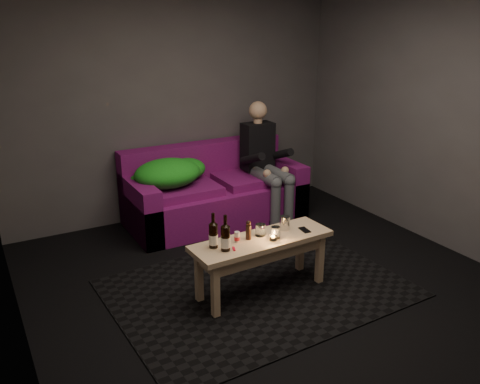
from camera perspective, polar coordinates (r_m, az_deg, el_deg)
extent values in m
plane|color=black|center=(4.45, 4.79, -11.40)|extent=(4.50, 4.50, 0.00)
plane|color=#494749|center=(5.90, -7.24, 9.70)|extent=(4.00, 0.00, 4.00)
plane|color=#494749|center=(3.30, -24.77, 0.50)|extent=(0.00, 4.50, 4.50)
plane|color=#494749|center=(5.32, 23.56, 7.23)|extent=(0.00, 4.50, 4.50)
cube|color=black|center=(4.52, 2.05, -10.73)|extent=(2.53, 1.88, 0.01)
cube|color=#6D0E62|center=(5.86, -2.75, -1.30)|extent=(2.00, 0.90, 0.42)
cube|color=#6D0E62|center=(6.02, -4.27, 3.53)|extent=(2.00, 0.22, 0.44)
cube|color=#6D0E62|center=(5.51, -11.16, -1.90)|extent=(0.20, 0.90, 0.62)
cube|color=#6D0E62|center=(6.25, 4.62, 0.96)|extent=(0.20, 0.90, 0.62)
cube|color=#6D0E62|center=(5.57, -6.43, 0.22)|extent=(0.75, 0.60, 0.10)
cube|color=#6D0E62|center=(5.92, 1.06, 1.51)|extent=(0.75, 0.60, 0.10)
ellipsoid|color=#1D8D19|center=(5.50, -8.14, 2.09)|extent=(0.72, 0.56, 0.30)
ellipsoid|color=#1D8D19|center=(5.73, -6.04, 2.57)|extent=(0.44, 0.36, 0.24)
ellipsoid|color=#1D8D19|center=(5.56, -10.67, 1.38)|extent=(0.32, 0.26, 0.16)
cube|color=black|center=(5.99, 1.98, 5.18)|extent=(0.36, 0.22, 0.55)
sphere|color=#D9AC88|center=(5.91, 2.03, 9.14)|extent=(0.21, 0.21, 0.21)
cylinder|color=#52565E|center=(5.77, 2.78, 1.73)|extent=(0.14, 0.50, 0.14)
cylinder|color=#52565E|center=(5.86, 4.27, 1.98)|extent=(0.14, 0.50, 0.14)
cylinder|color=#52565E|center=(5.67, 4.01, -1.56)|extent=(0.11, 0.11, 0.51)
cylinder|color=#52565E|center=(5.76, 5.51, -1.25)|extent=(0.11, 0.11, 0.51)
cube|color=black|center=(5.71, 4.28, -3.86)|extent=(0.09, 0.22, 0.06)
cube|color=black|center=(5.80, 5.77, -3.51)|extent=(0.09, 0.22, 0.06)
cube|color=#DCB180|center=(4.26, 2.47, -5.48)|extent=(1.24, 0.44, 0.04)
cube|color=#DCB180|center=(4.29, 2.46, -6.43)|extent=(1.08, 0.34, 0.11)
cube|color=#DCB180|center=(4.03, -2.78, -11.07)|extent=(0.06, 0.06, 0.46)
cube|color=#DCB180|center=(4.25, -4.62, -9.43)|extent=(0.06, 0.06, 0.46)
cube|color=#DCB180|center=(4.56, 8.95, -7.48)|extent=(0.06, 0.06, 0.46)
cube|color=#DCB180|center=(4.75, 6.78, -6.23)|extent=(0.06, 0.06, 0.46)
cylinder|color=black|center=(4.05, -3.01, -4.95)|extent=(0.07, 0.07, 0.20)
cylinder|color=white|center=(4.07, -3.00, -5.33)|extent=(0.07, 0.07, 0.08)
cone|color=black|center=(4.01, -3.04, -3.45)|extent=(0.07, 0.07, 0.03)
cylinder|color=black|center=(4.00, -3.04, -3.04)|extent=(0.03, 0.03, 0.09)
cylinder|color=black|center=(4.00, -1.65, -5.25)|extent=(0.07, 0.07, 0.20)
cylinder|color=white|center=(4.01, -1.64, -5.65)|extent=(0.08, 0.08, 0.09)
cone|color=black|center=(3.95, -1.66, -3.70)|extent=(0.07, 0.07, 0.03)
cylinder|color=black|center=(3.94, -1.67, -3.27)|extent=(0.03, 0.03, 0.10)
cylinder|color=silver|center=(4.16, -0.33, -5.07)|extent=(0.05, 0.05, 0.09)
cylinder|color=black|center=(4.21, 0.96, -4.54)|extent=(0.06, 0.06, 0.12)
cylinder|color=white|center=(4.28, 2.31, -4.28)|extent=(0.10, 0.10, 0.10)
cylinder|color=white|center=(4.21, 3.74, -5.15)|extent=(0.06, 0.06, 0.05)
sphere|color=orange|center=(4.21, 3.75, -5.01)|extent=(0.02, 0.02, 0.02)
cylinder|color=white|center=(4.25, 4.01, -4.54)|extent=(0.09, 0.09, 0.10)
cylinder|color=#B6B9BD|center=(4.42, 5.05, -3.47)|extent=(0.09, 0.09, 0.12)
cube|color=black|center=(4.43, 7.26, -4.24)|extent=(0.08, 0.13, 0.01)
cube|color=red|center=(4.05, -0.69, -6.40)|extent=(0.04, 0.07, 0.01)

